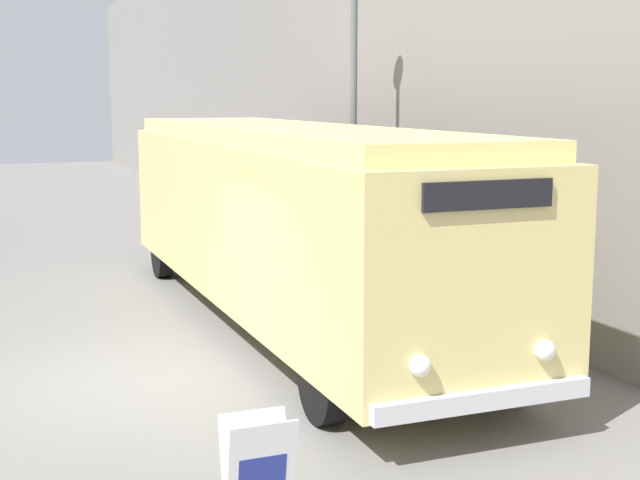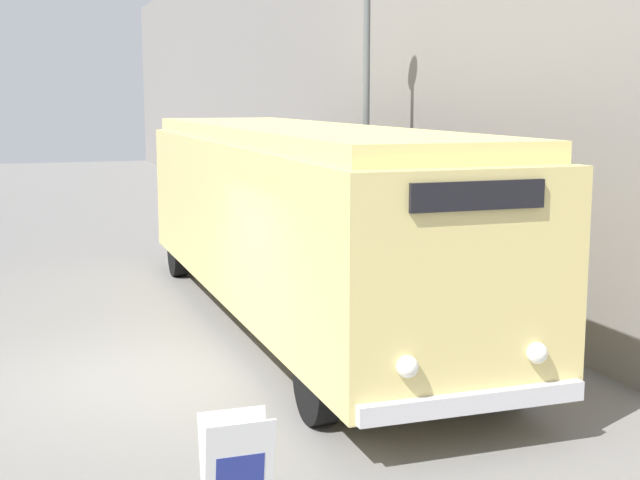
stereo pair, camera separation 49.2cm
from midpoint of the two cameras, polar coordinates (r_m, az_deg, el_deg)
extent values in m
plane|color=slate|center=(11.64, -10.95, -8.87)|extent=(80.00, 80.00, 0.00)
cube|color=gray|center=(22.29, 0.66, 10.79)|extent=(0.30, 60.00, 8.42)
cylinder|color=black|center=(9.91, 1.26, -9.08)|extent=(0.28, 0.94, 0.94)
cylinder|color=black|center=(10.87, 12.71, -7.64)|extent=(0.28, 0.94, 0.94)
cylinder|color=black|center=(18.09, -8.31, -0.81)|extent=(0.28, 0.94, 0.94)
cylinder|color=black|center=(18.63, -1.41, -0.43)|extent=(0.28, 0.94, 0.94)
cube|color=#E5D17F|center=(14.02, -0.50, 1.40)|extent=(2.60, 11.49, 2.42)
cube|color=#F3DD87|center=(13.90, -0.50, 6.84)|extent=(2.39, 11.03, 0.24)
cube|color=silver|center=(9.08, 11.40, -10.18)|extent=(2.47, 0.12, 0.20)
sphere|color=white|center=(8.65, 7.26, -8.06)|extent=(0.22, 0.22, 0.22)
sphere|color=white|center=(9.35, 15.21, -7.00)|extent=(0.22, 0.22, 0.22)
cube|color=black|center=(8.67, 11.69, 2.80)|extent=(1.43, 0.06, 0.28)
cube|color=white|center=(7.57, -3.25, -14.88)|extent=(0.58, 0.20, 0.98)
cube|color=white|center=(7.72, -3.61, -14.39)|extent=(0.58, 0.20, 0.98)
cube|color=navy|center=(7.54, -3.21, -14.76)|extent=(0.41, 0.07, 0.34)
cylinder|color=#595E60|center=(15.97, 3.85, 6.27)|extent=(0.12, 0.12, 5.55)
camera|label=1|loc=(0.25, -88.73, 0.20)|focal=50.00mm
camera|label=2|loc=(0.25, 91.27, -0.20)|focal=50.00mm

